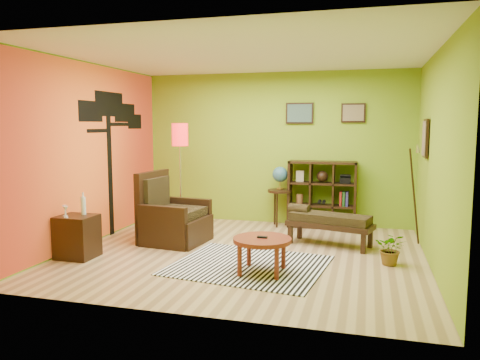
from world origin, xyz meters
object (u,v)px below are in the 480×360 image
(cube_shelf, at_px, (323,195))
(armchair, at_px, (172,221))
(bench, at_px, (328,221))
(floor_lamp, at_px, (180,144))
(potted_plant, at_px, (391,252))
(side_cabinet, at_px, (77,236))
(coffee_table, at_px, (262,243))
(globe_table, at_px, (280,181))

(cube_shelf, bearing_deg, armchair, -142.78)
(cube_shelf, relative_size, bench, 0.87)
(floor_lamp, xyz_separation_m, bench, (2.50, -0.22, -1.13))
(floor_lamp, distance_m, potted_plant, 3.80)
(side_cabinet, bearing_deg, floor_lamp, 66.14)
(coffee_table, bearing_deg, floor_lamp, 135.49)
(potted_plant, bearing_deg, globe_table, 133.43)
(globe_table, distance_m, bench, 1.57)
(side_cabinet, xyz_separation_m, floor_lamp, (0.80, 1.82, 1.21))
(coffee_table, distance_m, cube_shelf, 2.86)
(floor_lamp, xyz_separation_m, globe_table, (1.54, 0.94, -0.69))
(coffee_table, bearing_deg, globe_table, 95.98)
(coffee_table, bearing_deg, potted_plant, 26.32)
(coffee_table, xyz_separation_m, armchair, (-1.72, 1.14, -0.05))
(globe_table, relative_size, bench, 0.79)
(side_cabinet, distance_m, floor_lamp, 2.33)
(cube_shelf, xyz_separation_m, potted_plant, (1.10, -2.03, -0.43))
(armchair, relative_size, cube_shelf, 0.93)
(side_cabinet, bearing_deg, bench, 25.80)
(coffee_table, xyz_separation_m, globe_table, (-0.29, 2.75, 0.44))
(coffee_table, height_order, globe_table, globe_table)
(globe_table, distance_m, potted_plant, 2.79)
(bench, bearing_deg, floor_lamp, 175.00)
(armchair, height_order, side_cabinet, armchair)
(coffee_table, height_order, potted_plant, coffee_table)
(coffee_table, distance_m, potted_plant, 1.77)
(armchair, xyz_separation_m, side_cabinet, (-0.92, -1.16, -0.03))
(side_cabinet, bearing_deg, potted_plant, 10.69)
(floor_lamp, height_order, cube_shelf, floor_lamp)
(floor_lamp, height_order, globe_table, floor_lamp)
(side_cabinet, xyz_separation_m, globe_table, (2.35, 2.76, 0.52))
(armchair, bearing_deg, side_cabinet, -128.32)
(bench, bearing_deg, globe_table, 129.48)
(armchair, bearing_deg, potted_plant, -6.32)
(floor_lamp, bearing_deg, cube_shelf, 23.64)
(armchair, xyz_separation_m, globe_table, (1.43, 1.60, 0.49))
(armchair, distance_m, floor_lamp, 1.35)
(globe_table, bearing_deg, potted_plant, -46.57)
(potted_plant, bearing_deg, coffee_table, -153.68)
(armchair, bearing_deg, floor_lamp, 99.72)
(cube_shelf, bearing_deg, coffee_table, -99.64)
(globe_table, bearing_deg, cube_shelf, 5.01)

